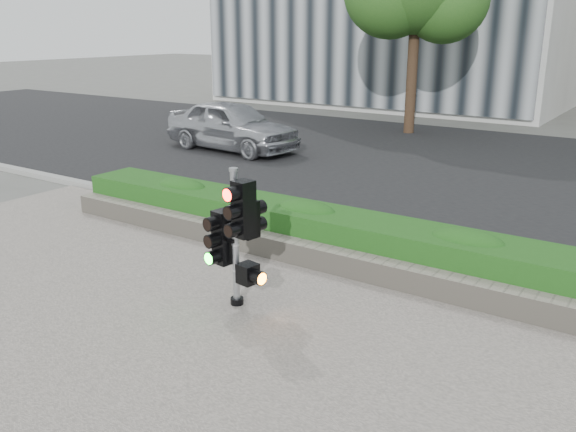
{
  "coord_description": "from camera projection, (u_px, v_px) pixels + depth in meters",
  "views": [
    {
      "loc": [
        3.94,
        -5.61,
        3.57
      ],
      "look_at": [
        -0.25,
        0.6,
        1.24
      ],
      "focal_mm": 38.0,
      "sensor_mm": 36.0,
      "label": 1
    }
  ],
  "objects": [
    {
      "name": "road",
      "position": [
        502.0,
        173.0,
        15.52
      ],
      "size": [
        60.0,
        13.0,
        0.02
      ],
      "primitive_type": "cube",
      "color": "black",
      "rests_on": "ground"
    },
    {
      "name": "car_silver",
      "position": [
        232.0,
        125.0,
        18.2
      ],
      "size": [
        4.5,
        2.13,
        1.49
      ],
      "primitive_type": "imported",
      "rotation": [
        0.0,
        0.0,
        1.48
      ],
      "color": "#AEAFB5",
      "rests_on": "road"
    },
    {
      "name": "stone_wall",
      "position": [
        351.0,
        264.0,
        9.05
      ],
      "size": [
        12.0,
        0.32,
        0.34
      ],
      "primitive_type": "cube",
      "color": "gray",
      "rests_on": "sidewalk"
    },
    {
      "name": "traffic_signal",
      "position": [
        238.0,
        231.0,
        7.84
      ],
      "size": [
        0.67,
        0.52,
        1.86
      ],
      "rotation": [
        0.0,
        0.0,
        -0.17
      ],
      "color": "black",
      "rests_on": "sidewalk"
    },
    {
      "name": "hedge",
      "position": [
        371.0,
        241.0,
        9.51
      ],
      "size": [
        12.0,
        1.0,
        0.68
      ],
      "primitive_type": "cube",
      "color": "#338127",
      "rests_on": "sidewalk"
    },
    {
      "name": "sidewalk",
      "position": [
        123.0,
        430.0,
        5.62
      ],
      "size": [
        16.0,
        11.0,
        0.03
      ],
      "primitive_type": "cube",
      "color": "#9E9389",
      "rests_on": "ground"
    },
    {
      "name": "curb",
      "position": [
        387.0,
        249.0,
        10.08
      ],
      "size": [
        60.0,
        0.25,
        0.12
      ],
      "primitive_type": "cube",
      "color": "gray",
      "rests_on": "ground"
    },
    {
      "name": "ground",
      "position": [
        278.0,
        326.0,
        7.6
      ],
      "size": [
        120.0,
        120.0,
        0.0
      ],
      "primitive_type": "plane",
      "color": "#51514C",
      "rests_on": "ground"
    }
  ]
}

